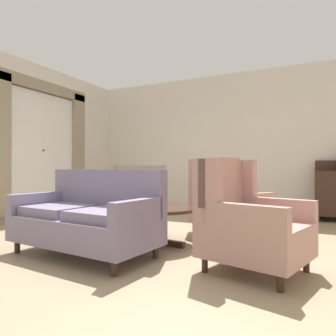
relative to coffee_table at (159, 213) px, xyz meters
The scene contains 11 objects.
ground 0.42m from the coffee_table, 45.58° to the right, with size 9.08×9.08×0.00m, color #9E896B.
wall_back 3.30m from the coffee_table, 87.78° to the left, with size 6.65×0.08×2.94m, color silver.
wall_left 3.41m from the coffee_table, 164.78° to the left, with size 0.08×4.54×2.94m, color silver.
baseboard_back 3.08m from the coffee_table, 87.74° to the left, with size 6.49×0.03×0.12m, color #382319.
window_with_curtains 3.35m from the coffee_table, 162.30° to the left, with size 0.12×2.16×2.49m.
coffee_table is the anchor object (origin of this frame).
porcelain_vase 0.24m from the coffee_table, 150.84° to the left, with size 0.18×0.18×0.38m.
settee 0.88m from the coffee_table, 122.85° to the right, with size 1.69×0.96×0.93m.
armchair_foreground_right 1.16m from the coffee_table, 136.85° to the left, with size 1.17×1.16×0.98m.
armchair_far_left 1.10m from the coffee_table, 59.55° to the left, with size 1.20×1.21×1.07m.
armchair_back_corner 1.31m from the coffee_table, 23.50° to the right, with size 1.02×0.96×1.02m.
Camera 1 is at (1.70, -3.32, 0.94)m, focal length 33.69 mm.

